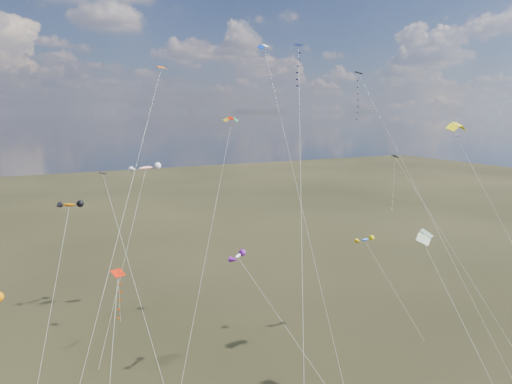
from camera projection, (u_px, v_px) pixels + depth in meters
name	position (u px, v px, depth m)	size (l,w,h in m)	color
diamond_black_high	(366.00, 111.00, 56.42)	(3.63, 23.94, 33.13)	black
diamond_navy_tall	(299.00, 89.00, 49.72)	(13.77, 23.72, 35.73)	#080C46
diamond_black_mid	(122.00, 238.00, 48.29)	(3.40, 15.72, 21.56)	black
diamond_red_low	(119.00, 304.00, 38.79)	(4.17, 8.92, 14.90)	red
diamond_navy_right	(399.00, 191.00, 54.16)	(6.81, 15.86, 23.18)	#0F1B4E
diamond_orange_center	(137.00, 163.00, 45.29)	(14.93, 17.91, 33.17)	#E25910
parafoil_yellow	(458.00, 125.00, 48.27)	(3.03, 19.00, 27.54)	yellow
parafoil_blue_white	(266.00, 49.00, 57.69)	(2.73, 21.34, 36.98)	#0B31AF
parafoil_striped	(427.00, 234.00, 42.30)	(3.35, 16.01, 17.79)	gold
parafoil_tricolor	(231.00, 120.00, 60.79)	(14.14, 16.59, 27.86)	gold
novelty_orange_black	(69.00, 206.00, 49.57)	(7.12, 13.58, 18.66)	#D36508
novelty_white_purple	(239.00, 257.00, 47.90)	(7.43, 11.21, 13.65)	white
novelty_redwhite_stripe	(146.00, 168.00, 62.73)	(11.56, 14.74, 21.13)	red
novelty_blue_yellow	(365.00, 240.00, 57.61)	(6.14, 6.77, 12.68)	blue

